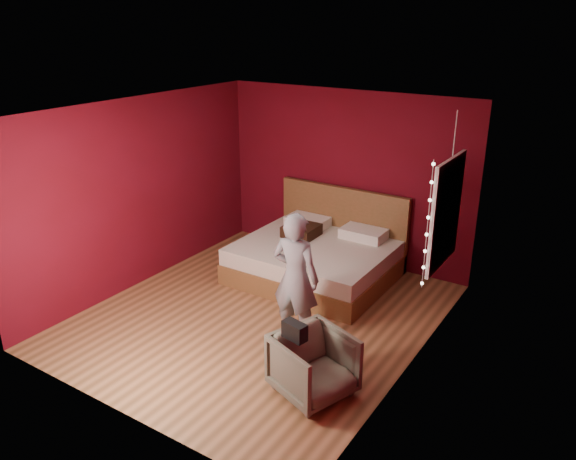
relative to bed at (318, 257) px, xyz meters
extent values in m
plane|color=#925E3A|center=(-0.03, -1.40, -0.30)|extent=(4.50, 4.50, 0.00)
cube|color=#550915|center=(-0.03, 0.86, 1.00)|extent=(4.00, 0.02, 2.60)
cube|color=#550915|center=(-0.03, -3.66, 1.00)|extent=(4.00, 0.02, 2.60)
cube|color=#550915|center=(-2.04, -1.40, 1.00)|extent=(0.02, 4.50, 2.60)
cube|color=#550915|center=(1.98, -1.40, 1.00)|extent=(0.02, 4.50, 2.60)
cube|color=silver|center=(-0.03, -1.40, 2.31)|extent=(4.00, 4.50, 0.02)
cube|color=white|center=(1.94, -0.50, 1.20)|extent=(0.04, 0.97, 1.27)
cube|color=black|center=(1.92, -0.50, 1.20)|extent=(0.02, 0.85, 1.15)
cube|color=white|center=(1.92, -0.50, 1.20)|extent=(0.03, 0.05, 1.15)
cube|color=white|center=(1.92, -0.50, 1.20)|extent=(0.03, 0.85, 0.05)
cylinder|color=silver|center=(1.91, -1.03, 1.20)|extent=(0.01, 0.01, 1.45)
sphere|color=#FFF2CC|center=(1.91, -1.03, 0.52)|extent=(0.04, 0.04, 0.04)
sphere|color=#FFF2CC|center=(1.91, -1.03, 0.72)|extent=(0.04, 0.04, 0.04)
sphere|color=#FFF2CC|center=(1.91, -1.03, 0.91)|extent=(0.04, 0.04, 0.04)
sphere|color=#FFF2CC|center=(1.91, -1.03, 1.10)|extent=(0.04, 0.04, 0.04)
sphere|color=#FFF2CC|center=(1.91, -1.03, 1.29)|extent=(0.04, 0.04, 0.04)
sphere|color=#FFF2CC|center=(1.91, -1.03, 1.49)|extent=(0.04, 0.04, 0.04)
sphere|color=#FFF2CC|center=(1.91, -1.03, 1.68)|extent=(0.04, 0.04, 0.04)
sphere|color=#FFF2CC|center=(1.91, -1.03, 1.87)|extent=(0.04, 0.04, 0.04)
cube|color=brown|center=(0.00, -0.10, -0.15)|extent=(2.11, 1.80, 0.30)
cube|color=beige|center=(0.00, -0.10, 0.11)|extent=(2.07, 1.76, 0.23)
cube|color=brown|center=(0.00, 0.76, 0.28)|extent=(2.11, 0.08, 1.16)
cube|color=silver|center=(-0.48, 0.50, 0.30)|extent=(0.63, 0.40, 0.15)
cube|color=silver|center=(0.48, 0.50, 0.30)|extent=(0.63, 0.40, 0.15)
imported|color=slate|center=(0.62, -1.60, 0.48)|extent=(0.60, 0.42, 1.57)
imported|color=#565344|center=(1.33, -2.38, 0.03)|extent=(0.92, 0.91, 0.66)
cube|color=black|center=(1.19, -2.52, 0.44)|extent=(0.27, 0.17, 0.18)
cube|color=#311A10|center=(-0.34, 0.10, 0.31)|extent=(0.47, 0.47, 0.16)
cylinder|color=silver|center=(1.85, -0.18, 2.00)|extent=(0.01, 0.01, 0.59)
imported|color=#17501C|center=(1.85, -0.18, 1.52)|extent=(0.38, 0.34, 0.38)
camera|label=1|loc=(3.68, -6.50, 3.30)|focal=35.00mm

